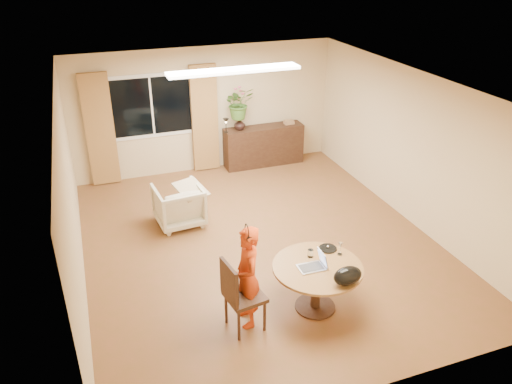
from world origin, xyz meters
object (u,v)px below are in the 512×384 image
(dining_chair, at_px, (245,294))
(child, at_px, (247,277))
(sideboard, at_px, (264,146))
(armchair, at_px, (179,205))
(dining_table, at_px, (317,275))

(dining_chair, relative_size, child, 0.73)
(dining_chair, distance_m, sideboard, 5.25)
(armchair, relative_size, sideboard, 0.46)
(dining_table, distance_m, dining_chair, 1.01)
(dining_chair, height_order, child, child)
(dining_table, relative_size, armchair, 1.48)
(dining_chair, bearing_deg, dining_table, -7.05)
(dining_chair, bearing_deg, armchair, 85.71)
(dining_table, xyz_separation_m, child, (-0.95, 0.05, 0.17))
(dining_table, bearing_deg, dining_chair, -178.05)
(armchair, bearing_deg, dining_table, 108.35)
(sideboard, bearing_deg, dining_chair, -113.14)
(dining_table, bearing_deg, armchair, 113.66)
(dining_table, xyz_separation_m, sideboard, (1.06, 4.80, -0.09))
(dining_chair, height_order, sideboard, dining_chair)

